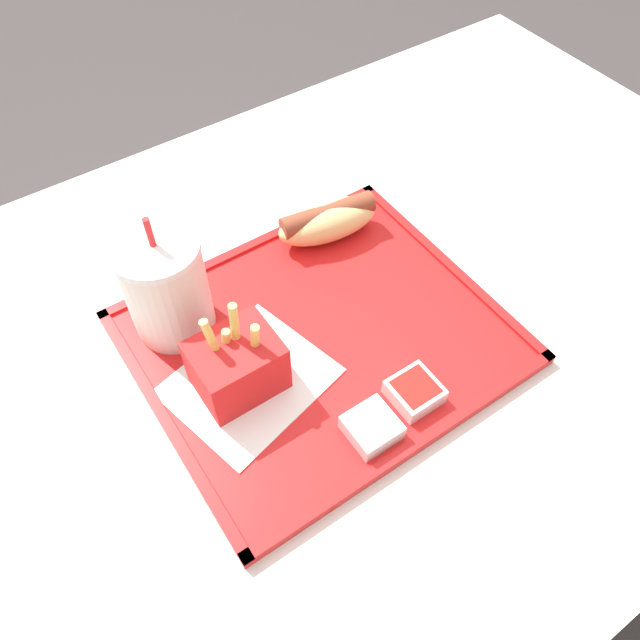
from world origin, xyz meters
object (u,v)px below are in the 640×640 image
Objects in this scene: fries_carton at (237,365)px; sauce_cup_ketchup at (415,391)px; sauce_cup_mayo at (372,427)px; soda_cup at (166,286)px; hot_dog_far at (328,220)px.

fries_carton is 0.19m from sauce_cup_ketchup.
fries_carton is 0.15m from sauce_cup_mayo.
sauce_cup_mayo is at bearing -66.89° from soda_cup.
fries_carton is (0.02, -0.11, -0.03)m from soda_cup.
sauce_cup_mayo is at bearing -115.60° from hot_dog_far.
hot_dog_far reaches higher than sauce_cup_mayo.
sauce_cup_mayo is 1.00× the size of sauce_cup_ketchup.
sauce_cup_mayo is (0.10, -0.24, -0.05)m from soda_cup.
sauce_cup_ketchup is at bearing -54.61° from soda_cup.
soda_cup is 0.23m from hot_dog_far.
fries_carton reaches higher than hot_dog_far.
sauce_cup_mayo and sauce_cup_ketchup have the same top height.
hot_dog_far is at bearing 32.79° from fries_carton.
soda_cup is at bearing 125.39° from sauce_cup_ketchup.
soda_cup is 3.33× the size of sauce_cup_mayo.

